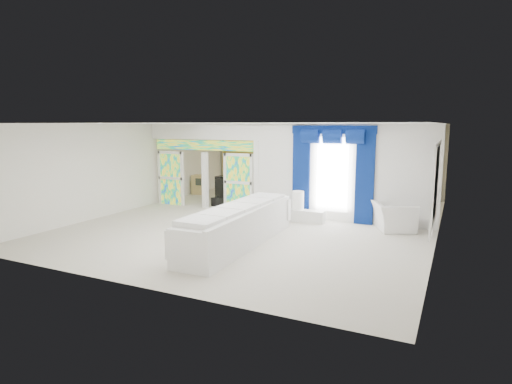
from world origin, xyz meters
The scene contains 22 objects.
floor centered at (0.00, 0.00, 0.00)m, with size 12.00×12.00×0.00m, color #B7AF9E.
dividing_wall centered at (2.15, 1.00, 1.50)m, with size 5.70×0.18×3.00m, color white.
dividing_header centered at (-2.85, 1.00, 2.73)m, with size 4.30×0.18×0.55m, color white.
stained_panel_left centered at (-4.28, 1.00, 1.00)m, with size 0.95×0.04×2.00m, color #994C3F.
stained_panel_right centered at (-1.42, 1.00, 1.00)m, with size 0.95×0.04×2.00m, color #994C3F.
stained_transom centered at (-2.85, 1.00, 2.25)m, with size 4.00×0.05×0.35m, color #994C3F.
window_pane centered at (1.90, 0.90, 1.45)m, with size 1.00×0.02×2.30m, color white.
blue_drape_left centered at (0.90, 0.87, 1.40)m, with size 0.55×0.10×2.80m, color #031547.
blue_drape_right centered at (2.90, 0.87, 1.40)m, with size 0.55×0.10×2.80m, color #031547.
blue_pelmet centered at (1.90, 0.87, 2.82)m, with size 2.60×0.12×0.25m, color #031547.
wall_mirror centered at (4.94, -1.00, 1.55)m, with size 0.04×2.70×1.90m, color white.
gold_curtains centered at (0.00, 5.90, 1.50)m, with size 9.70×0.12×2.90m, color #B9882C.
white_sofa centered at (0.55, -2.72, 0.44)m, with size 0.99×4.62×0.88m, color silver.
coffee_table centered at (-0.80, -2.42, 0.18)m, with size 0.55×1.65×0.37m, color gold.
console_table centered at (1.27, 0.41, 0.18)m, with size 1.09×0.35×0.36m, color silver.
table_lamp centered at (0.97, 0.41, 0.65)m, with size 0.36×0.36×0.58m, color white.
armchair centered at (3.81, 0.52, 0.39)m, with size 1.21×1.05×0.78m, color silver.
grand_piano centered at (-2.26, 3.10, 0.50)m, with size 1.52×1.99×1.01m, color black.
piano_bench centered at (-2.26, 1.50, 0.16)m, with size 0.96×0.37×0.32m, color black.
tv_console centered at (-4.67, 3.54, 0.41)m, with size 0.57×0.52×0.83m, color tan.
chandelier centered at (-2.30, 3.40, 2.65)m, with size 0.60×0.60×0.60m, color gold.
decanters centered at (-0.75, -2.56, 0.46)m, with size 0.17×1.29×0.26m.
Camera 1 is at (5.36, -11.80, 2.97)m, focal length 29.75 mm.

